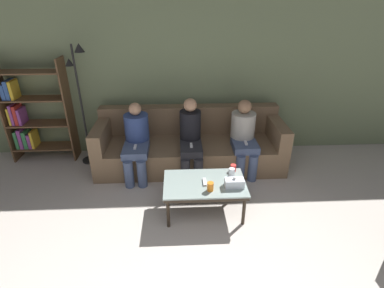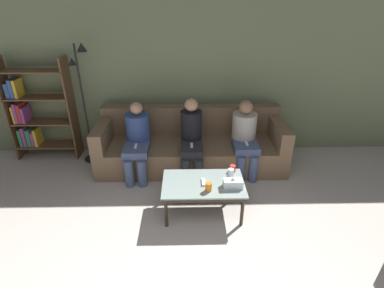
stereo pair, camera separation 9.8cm
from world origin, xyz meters
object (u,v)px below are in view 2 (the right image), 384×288
(coffee_table, at_px, (203,186))
(seated_person_mid_right, at_px, (245,135))
(seated_person_left_end, at_px, (137,138))
(tissue_box, at_px, (233,183))
(game_remote, at_px, (203,182))
(cup_far_center, at_px, (209,187))
(cup_near_right, at_px, (231,173))
(cup_near_left, at_px, (233,169))
(couch, at_px, (191,146))
(seated_person_mid_left, at_px, (191,136))
(bookshelf, at_px, (34,113))
(standing_lamp, at_px, (83,92))

(coffee_table, xyz_separation_m, seated_person_mid_right, (0.66, 0.99, 0.19))
(seated_person_left_end, bearing_deg, tissue_box, -40.62)
(tissue_box, height_order, game_remote, tissue_box)
(tissue_box, distance_m, seated_person_left_end, 1.63)
(cup_far_center, height_order, tissue_box, tissue_box)
(cup_near_right, height_order, seated_person_left_end, seated_person_left_end)
(cup_near_left, relative_size, seated_person_mid_right, 0.08)
(game_remote, bearing_deg, couch, 95.83)
(coffee_table, relative_size, seated_person_mid_left, 0.87)
(seated_person_mid_left, bearing_deg, tissue_box, -66.66)
(couch, bearing_deg, bookshelf, 173.06)
(couch, height_order, seated_person_left_end, seated_person_left_end)
(standing_lamp, bearing_deg, coffee_table, -38.41)
(standing_lamp, xyz_separation_m, seated_person_left_end, (0.80, -0.39, -0.56))
(cup_near_right, distance_m, seated_person_mid_left, 0.96)
(cup_near_left, relative_size, tissue_box, 0.40)
(cup_near_right, distance_m, seated_person_left_end, 1.50)
(coffee_table, bearing_deg, cup_far_center, -72.95)
(seated_person_mid_left, xyz_separation_m, seated_person_mid_right, (0.78, 0.03, -0.00))
(standing_lamp, bearing_deg, game_remote, -38.41)
(game_remote, xyz_separation_m, seated_person_mid_right, (0.66, 0.99, 0.14))
(couch, distance_m, cup_far_center, 1.38)
(standing_lamp, height_order, seated_person_mid_right, standing_lamp)
(bookshelf, relative_size, seated_person_left_end, 1.53)
(game_remote, distance_m, seated_person_mid_right, 1.19)
(cup_near_left, bearing_deg, cup_near_right, -108.80)
(cup_near_right, bearing_deg, coffee_table, -159.85)
(cup_far_center, xyz_separation_m, bookshelf, (-2.63, 1.65, 0.27))
(tissue_box, xyz_separation_m, seated_person_left_end, (-1.23, 1.06, 0.09))
(seated_person_left_end, relative_size, seated_person_mid_left, 0.95)
(cup_far_center, xyz_separation_m, tissue_box, (0.28, 0.06, -0.00))
(seated_person_left_end, bearing_deg, coffee_table, -46.83)
(couch, height_order, seated_person_mid_right, seated_person_mid_right)
(cup_near_right, bearing_deg, cup_far_center, -135.55)
(tissue_box, distance_m, seated_person_mid_left, 1.15)
(standing_lamp, bearing_deg, seated_person_mid_left, -13.98)
(game_remote, xyz_separation_m, standing_lamp, (-1.70, 1.35, 0.69))
(coffee_table, bearing_deg, cup_near_left, 32.26)
(coffee_table, relative_size, cup_near_right, 9.21)
(tissue_box, distance_m, game_remote, 0.35)
(couch, height_order, seated_person_mid_left, seated_person_mid_left)
(couch, relative_size, coffee_table, 2.89)
(standing_lamp, bearing_deg, cup_near_right, -30.96)
(seated_person_mid_left, bearing_deg, game_remote, -82.74)
(bookshelf, bearing_deg, seated_person_mid_right, -8.92)
(coffee_table, height_order, seated_person_mid_left, seated_person_mid_left)
(couch, xyz_separation_m, tissue_box, (0.46, -1.29, 0.17))
(cup_near_left, relative_size, cup_far_center, 0.85)
(seated_person_left_end, bearing_deg, bookshelf, 162.38)
(cup_near_left, xyz_separation_m, tissue_box, (-0.05, -0.34, 0.01))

